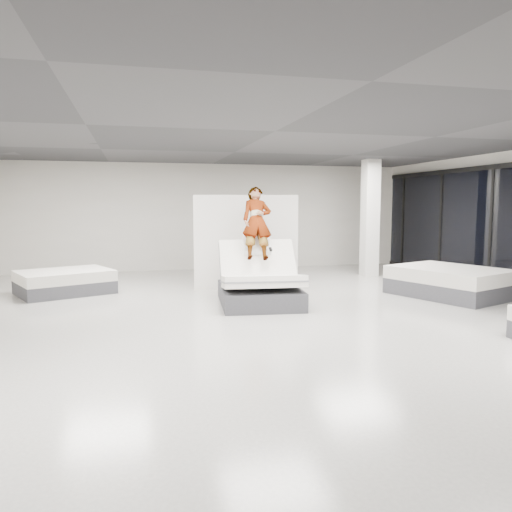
% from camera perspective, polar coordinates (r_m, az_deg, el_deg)
% --- Properties ---
extents(room, '(14.00, 14.04, 3.20)m').
position_cam_1_polar(room, '(8.47, 2.17, 3.28)').
color(room, '#B7B5AD').
rests_on(room, ground).
extents(hero_bed, '(1.73, 2.17, 1.35)m').
position_cam_1_polar(hero_bed, '(9.94, 0.40, -3.30)').
color(hero_bed, '#38393E').
rests_on(hero_bed, floor).
extents(person, '(0.77, 1.69, 1.23)m').
position_cam_1_polar(person, '(10.17, 0.12, 2.05)').
color(person, slate).
rests_on(person, hero_bed).
extents(remote, '(0.06, 0.15, 0.08)m').
position_cam_1_polar(remote, '(9.88, 1.67, 0.77)').
color(remote, black).
rests_on(remote, person).
extents(divider_panel, '(2.41, 0.50, 2.20)m').
position_cam_1_polar(divider_panel, '(11.61, -1.15, 1.55)').
color(divider_panel, white).
rests_on(divider_panel, floor).
extents(flat_bed_right_far, '(2.40, 2.72, 0.62)m').
position_cam_1_polar(flat_bed_right_far, '(11.61, 21.27, -2.78)').
color(flat_bed_right_far, '#38393E').
rests_on(flat_bed_right_far, floor).
extents(flat_bed_left_far, '(2.31, 2.07, 0.52)m').
position_cam_1_polar(flat_bed_left_far, '(11.93, -21.02, -2.79)').
color(flat_bed_left_far, '#38393E').
rests_on(flat_bed_left_far, floor).
extents(column, '(0.40, 0.40, 3.20)m').
position_cam_1_polar(column, '(14.13, 12.89, 4.22)').
color(column, silver).
rests_on(column, floor).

